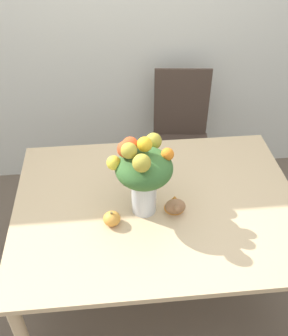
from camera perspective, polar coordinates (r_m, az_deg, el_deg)
ground_plane at (r=2.60m, az=1.59°, el=-16.93°), size 12.00×12.00×0.00m
wall_back at (r=2.81m, az=-1.18°, el=22.47°), size 8.00×0.06×2.70m
dining_table at (r=2.08m, az=1.91°, el=-6.66°), size 1.47×1.10×0.74m
flower_vase at (r=1.83m, az=-0.14°, el=-0.56°), size 0.31×0.33×0.44m
pumpkin at (r=1.91m, az=-4.68°, el=-7.32°), size 0.08×0.08×0.08m
turkey_figurine at (r=1.96m, az=4.49°, el=-5.22°), size 0.10×0.14×0.08m
dining_chair_near_window at (r=2.91m, az=5.35°, el=4.39°), size 0.46×0.46×0.99m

